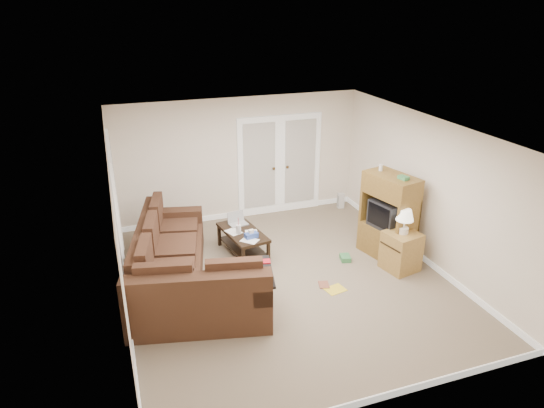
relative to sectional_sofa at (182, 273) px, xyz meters
name	(u,v)px	position (x,y,z in m)	size (l,w,h in m)	color
floor	(287,281)	(1.65, -0.20, -0.36)	(5.50, 5.50, 0.00)	gray
ceiling	(289,130)	(1.65, -0.20, 2.14)	(5.00, 5.50, 0.02)	white
wall_left	(118,234)	(-0.85, -0.20, 0.89)	(0.02, 5.50, 2.50)	white
wall_right	(427,191)	(4.15, -0.20, 0.89)	(0.02, 5.50, 2.50)	white
wall_back	(240,159)	(1.65, 2.55, 0.89)	(5.00, 0.02, 2.50)	white
wall_front	(383,311)	(1.65, -2.95, 0.89)	(5.00, 0.02, 2.50)	white
baseboards	(287,278)	(1.65, -0.20, -0.31)	(5.00, 5.50, 0.10)	white
french_doors	(280,165)	(2.50, 2.52, 0.67)	(1.80, 0.05, 2.13)	white
window_left	(114,189)	(-0.81, 0.80, 1.19)	(0.05, 1.92, 1.42)	white
sectional_sofa	(182,273)	(0.00, 0.00, 0.00)	(2.17, 3.36, 0.93)	#452A1A
coffee_table	(243,241)	(1.23, 0.93, -0.12)	(0.74, 1.19, 0.76)	black
tv_armoire	(388,216)	(3.62, 0.06, 0.40)	(0.73, 1.04, 1.62)	brown
side_cabinet	(401,248)	(3.59, -0.45, 0.03)	(0.61, 0.61, 1.09)	#A87F3D
space_heater	(341,201)	(3.83, 2.25, -0.20)	(0.13, 0.11, 0.33)	silver
floor_magazine	(335,289)	(2.28, -0.69, -0.36)	(0.31, 0.25, 0.01)	yellow
floor_greenbox	(345,258)	(2.86, 0.11, -0.32)	(0.17, 0.22, 0.09)	#3A8148
floor_book	(319,285)	(2.09, -0.49, -0.36)	(0.16, 0.22, 0.02)	brown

